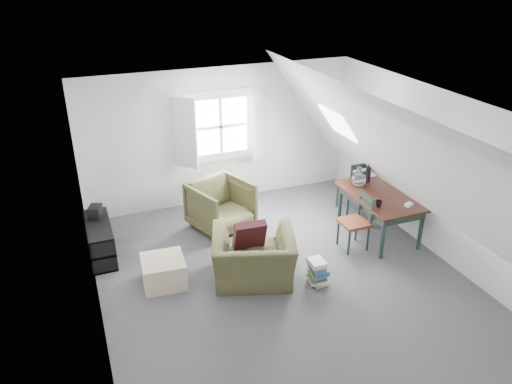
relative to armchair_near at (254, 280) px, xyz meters
name	(u,v)px	position (x,y,z in m)	size (l,w,h in m)	color
floor	(281,277)	(0.39, -0.08, 0.00)	(5.50, 5.50, 0.00)	#49494D
ceiling	(285,109)	(0.39, -0.08, 2.50)	(5.50, 5.50, 0.00)	white
wall_back	(220,136)	(0.39, 2.67, 1.25)	(5.00, 5.00, 0.00)	silver
wall_front	(411,329)	(0.39, -2.83, 1.25)	(5.00, 5.00, 0.00)	silver
wall_left	(88,234)	(-2.11, -0.08, 1.25)	(5.50, 5.50, 0.00)	silver
wall_right	(434,173)	(2.89, -0.08, 1.25)	(5.50, 5.50, 0.00)	silver
slope_left	(165,181)	(-1.16, -0.08, 1.78)	(5.50, 5.50, 0.00)	white
slope_right	(385,148)	(1.94, -0.08, 1.78)	(5.50, 5.50, 0.00)	white
dormer_window	(221,127)	(0.39, 2.60, 1.45)	(1.71, 0.35, 1.30)	white
skylight	(338,123)	(1.94, 1.22, 1.75)	(0.55, 0.75, 0.04)	white
armchair_near	(254,280)	(0.00, 0.00, 0.00)	(1.13, 0.99, 0.74)	#444426
armchair_far	(222,227)	(0.04, 1.61, 0.00)	(0.89, 0.92, 0.83)	#444426
throw_pillow	(250,235)	(0.00, 0.15, 0.65)	(0.45, 0.13, 0.45)	#380F17
ottoman	(164,271)	(-1.21, 0.39, 0.19)	(0.58, 0.58, 0.39)	#C2B293
dining_table	(380,201)	(2.37, 0.45, 0.62)	(0.85, 1.42, 0.71)	black
demijohn	(358,179)	(2.22, 0.90, 0.85)	(0.24, 0.24, 0.34)	silver
vase_twigs	(368,174)	(2.47, 1.00, 0.86)	(0.09, 0.10, 0.68)	black
cup	(378,207)	(2.12, 0.15, 0.71)	(0.11, 0.11, 0.10)	black
paper_box	(409,205)	(2.57, 0.00, 0.73)	(0.13, 0.08, 0.04)	white
dining_chair_far	(354,185)	(2.44, 1.35, 0.52)	(0.46, 0.46, 0.99)	maroon
dining_chair_near	(356,221)	(1.81, 0.25, 0.46)	(0.42, 0.42, 0.89)	maroon
media_shelf	(101,242)	(-1.95, 1.43, 0.25)	(0.36, 1.08, 0.55)	black
electronics_box	(95,212)	(-1.95, 1.71, 0.64)	(0.17, 0.24, 0.19)	black
magazine_stack	(318,272)	(0.81, -0.40, 0.18)	(0.27, 0.33, 0.37)	#B29933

